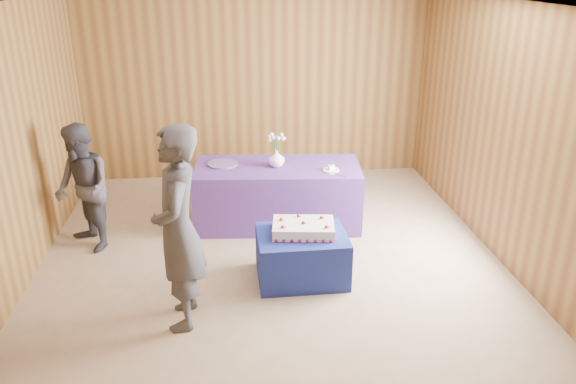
{
  "coord_description": "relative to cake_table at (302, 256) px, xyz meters",
  "views": [
    {
      "loc": [
        -0.4,
        -5.17,
        3.04
      ],
      "look_at": [
        0.17,
        0.1,
        0.86
      ],
      "focal_mm": 35.0,
      "sensor_mm": 36.0,
      "label": 1
    }
  ],
  "objects": [
    {
      "name": "ground",
      "position": [
        -0.29,
        0.15,
        -0.25
      ],
      "size": [
        6.0,
        6.0,
        0.0
      ],
      "primitive_type": "plane",
      "color": "gray",
      "rests_on": "ground"
    },
    {
      "name": "room_shell",
      "position": [
        -0.29,
        0.15,
        1.55
      ],
      "size": [
        5.04,
        6.04,
        2.72
      ],
      "color": "brown",
      "rests_on": "ground"
    },
    {
      "name": "cake_table",
      "position": [
        0.0,
        0.0,
        0.0
      ],
      "size": [
        0.91,
        0.71,
        0.5
      ],
      "primitive_type": "cube",
      "rotation": [
        0.0,
        0.0,
        0.01
      ],
      "color": "navy",
      "rests_on": "ground"
    },
    {
      "name": "serving_table",
      "position": [
        -0.12,
        1.36,
        0.12
      ],
      "size": [
        2.07,
        1.07,
        0.75
      ],
      "primitive_type": "cube",
      "rotation": [
        0.0,
        0.0,
        -0.09
      ],
      "color": "#5F328A",
      "rests_on": "ground"
    },
    {
      "name": "sheet_cake",
      "position": [
        0.02,
        0.03,
        0.31
      ],
      "size": [
        0.69,
        0.52,
        0.15
      ],
      "rotation": [
        0.0,
        0.0,
        -0.12
      ],
      "color": "white",
      "rests_on": "cake_table"
    },
    {
      "name": "vase",
      "position": [
        -0.14,
        1.36,
        0.6
      ],
      "size": [
        0.21,
        0.21,
        0.21
      ],
      "primitive_type": "imported",
      "rotation": [
        0.0,
        0.0,
        -0.06
      ],
      "color": "white",
      "rests_on": "serving_table"
    },
    {
      "name": "flower_spray",
      "position": [
        -0.14,
        1.36,
        0.85
      ],
      "size": [
        0.22,
        0.23,
        0.17
      ],
      "color": "#29682D",
      "rests_on": "vase"
    },
    {
      "name": "platter",
      "position": [
        -0.78,
        1.49,
        0.51
      ],
      "size": [
        0.46,
        0.46,
        0.02
      ],
      "primitive_type": "cylinder",
      "rotation": [
        0.0,
        0.0,
        0.28
      ],
      "color": "#604E9D",
      "rests_on": "serving_table"
    },
    {
      "name": "plate",
      "position": [
        0.5,
        1.14,
        0.51
      ],
      "size": [
        0.2,
        0.2,
        0.01
      ],
      "primitive_type": "cylinder",
      "rotation": [
        0.0,
        0.0,
        0.03
      ],
      "color": "white",
      "rests_on": "serving_table"
    },
    {
      "name": "cake_slice",
      "position": [
        0.5,
        1.14,
        0.54
      ],
      "size": [
        0.08,
        0.08,
        0.08
      ],
      "rotation": [
        0.0,
        0.0,
        0.32
      ],
      "color": "white",
      "rests_on": "plate"
    },
    {
      "name": "knife",
      "position": [
        0.52,
        0.98,
        0.5
      ],
      "size": [
        0.24,
        0.14,
        0.0
      ],
      "primitive_type": "cube",
      "rotation": [
        0.0,
        0.0,
        -0.47
      ],
      "color": "silver",
      "rests_on": "serving_table"
    },
    {
      "name": "guest_left",
      "position": [
        -1.16,
        -0.62,
        0.67
      ],
      "size": [
        0.45,
        0.68,
        1.84
      ],
      "primitive_type": "imported",
      "rotation": [
        0.0,
        0.0,
        -1.56
      ],
      "color": "#363740",
      "rests_on": "ground"
    },
    {
      "name": "guest_right",
      "position": [
        -2.32,
        0.93,
        0.47
      ],
      "size": [
        0.86,
        0.89,
        1.45
      ],
      "primitive_type": "imported",
      "rotation": [
        0.0,
        0.0,
        -0.95
      ],
      "color": "#373742",
      "rests_on": "ground"
    }
  ]
}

